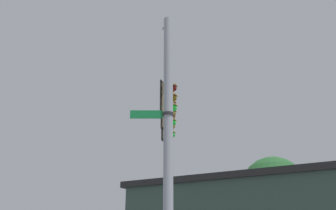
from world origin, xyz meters
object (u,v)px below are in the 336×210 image
Objects in this scene: traffic_light_nearest_pole at (169,99)px; bird_flying at (165,28)px; traffic_light_mid_inner at (168,114)px; traffic_light_mid_outer at (168,127)px; street_name_sign at (158,114)px.

bird_flying is (-2.28, -0.97, 4.27)m from traffic_light_nearest_pole.
traffic_light_mid_inner is 1.00× the size of traffic_light_mid_outer.
traffic_light_mid_inner reaches higher than street_name_sign.
traffic_light_mid_outer is 1.19× the size of street_name_sign.
street_name_sign is at bearing 14.85° from traffic_light_mid_inner.
traffic_light_nearest_pole is 1.00× the size of traffic_light_mid_outer.
bird_flying is (-0.85, -0.47, 4.27)m from traffic_light_mid_inner.
traffic_light_mid_outer is 4.90× the size of bird_flying.
traffic_light_nearest_pole is at bearing 19.29° from traffic_light_mid_inner.
bird_flying reaches higher than traffic_light_mid_outer.
traffic_light_nearest_pole and traffic_light_mid_outer have the same top height.
traffic_light_nearest_pole is at bearing -168.21° from street_name_sign.
street_name_sign is (3.59, 0.95, -1.33)m from traffic_light_mid_inner.
street_name_sign is 4.11× the size of bird_flying.
traffic_light_mid_outer is 5.39m from street_name_sign.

